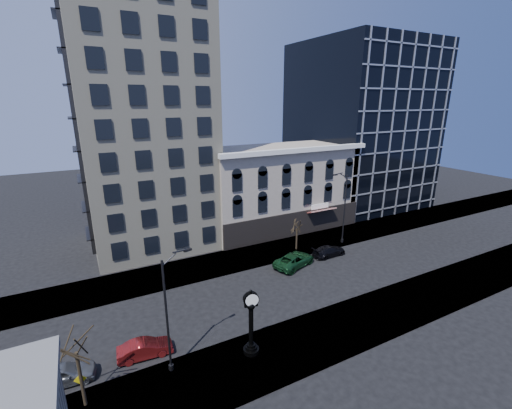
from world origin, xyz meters
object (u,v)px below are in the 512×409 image
street_clock (251,325)px  warning_sign (81,384)px  car_near_b (145,349)px  car_near_a (62,374)px  street_lamp_near (173,281)px

street_clock → warning_sign: (-11.44, 0.80, -0.89)m
street_clock → warning_sign: bearing=-172.1°
street_clock → car_near_b: bearing=166.2°
warning_sign → car_near_b: warning_sign is taller
warning_sign → car_near_a: size_ratio=0.52×
car_near_a → car_near_b: 5.49m
street_clock → car_near_a: size_ratio=1.26×
street_lamp_near → warning_sign: street_lamp_near is taller
car_near_a → street_lamp_near: bearing=-101.5°
street_lamp_near → car_near_b: 6.96m
car_near_b → car_near_a: bearing=95.6°
street_lamp_near → warning_sign: size_ratio=4.05×
warning_sign → car_near_b: bearing=36.2°
warning_sign → car_near_a: bearing=119.6°
street_lamp_near → car_near_a: bearing=150.2°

